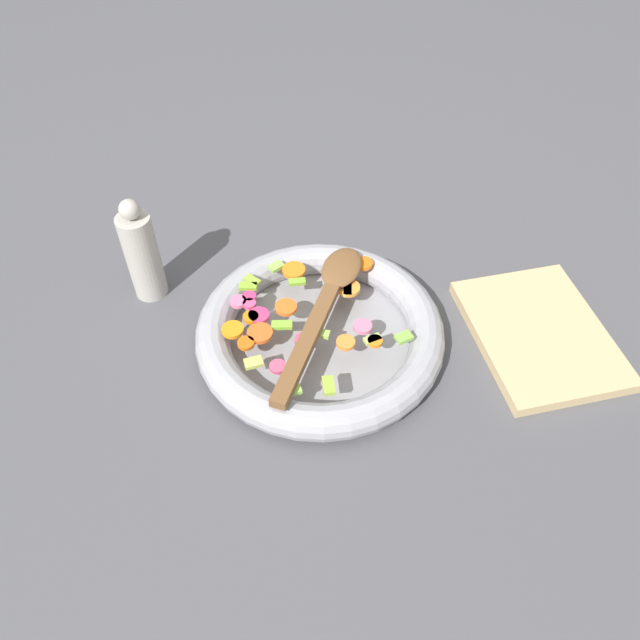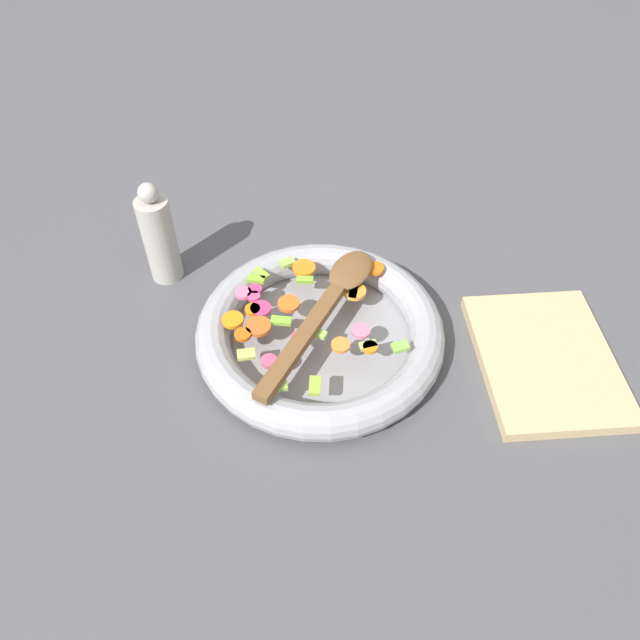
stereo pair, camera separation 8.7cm
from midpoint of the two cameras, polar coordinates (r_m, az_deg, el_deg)
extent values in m
plane|color=#4C4C51|center=(0.91, 2.74, -2.26)|extent=(4.00, 4.00, 0.00)
cylinder|color=gray|center=(0.91, 2.75, -2.02)|extent=(0.31, 0.31, 0.01)
torus|color=#9E9EA5|center=(0.89, 2.80, -1.23)|extent=(0.36, 0.36, 0.05)
cylinder|color=orange|center=(0.84, 7.58, -2.66)|extent=(0.02, 0.02, 0.01)
cylinder|color=orange|center=(0.87, -5.17, -0.15)|extent=(0.04, 0.04, 0.01)
cylinder|color=orange|center=(0.84, 4.87, -2.48)|extent=(0.03, 0.03, 0.01)
cylinder|color=orange|center=(0.89, -0.08, 1.34)|extent=(0.03, 0.03, 0.01)
cylinder|color=orange|center=(0.94, 1.18, 4.64)|extent=(0.04, 0.04, 0.01)
cylinder|color=orange|center=(0.92, 4.95, 3.29)|extent=(0.05, 0.05, 0.01)
cylinder|color=#D46015|center=(0.85, -4.19, -1.51)|extent=(0.03, 0.03, 0.01)
cylinder|color=orange|center=(0.91, 5.92, 2.47)|extent=(0.05, 0.05, 0.01)
cylinder|color=orange|center=(0.86, -2.80, -0.74)|extent=(0.04, 0.04, 0.01)
cylinder|color=orange|center=(0.88, -3.39, 0.79)|extent=(0.03, 0.03, 0.01)
cylinder|color=orange|center=(0.95, 7.66, 4.55)|extent=(0.04, 0.04, 0.01)
cube|color=#9ACE51|center=(0.80, -0.99, -6.36)|extent=(0.02, 0.03, 0.01)
cube|color=#88C131|center=(0.93, -3.19, 3.62)|extent=(0.02, 0.03, 0.01)
cube|color=#81BC47|center=(0.85, 10.29, -2.58)|extent=(0.02, 0.03, 0.01)
cube|color=#82B933|center=(0.92, 1.30, 3.55)|extent=(0.01, 0.03, 0.01)
cube|color=#95C650|center=(0.95, -0.37, 5.13)|extent=(0.02, 0.03, 0.01)
cube|color=#9CCD53|center=(0.85, 2.63, -1.37)|extent=(0.02, 0.03, 0.01)
cube|color=#BACB5A|center=(0.83, -3.79, -3.33)|extent=(0.02, 0.03, 0.01)
cube|color=#92B83A|center=(0.93, -2.72, 4.10)|extent=(0.03, 0.03, 0.01)
cube|color=#BDC561|center=(0.91, 5.81, 2.39)|extent=(0.03, 0.02, 0.01)
cube|color=#ACC862|center=(0.85, 7.38, -2.47)|extent=(0.02, 0.03, 0.01)
cube|color=#82C237|center=(0.87, -0.71, -0.14)|extent=(0.02, 0.03, 0.01)
cube|color=#93B13A|center=(0.80, 2.68, -6.21)|extent=(0.03, 0.02, 0.01)
cylinder|color=#D34E73|center=(0.82, -1.65, -3.97)|extent=(0.03, 0.03, 0.01)
cylinder|color=pink|center=(0.91, -4.30, 2.33)|extent=(0.03, 0.03, 0.01)
cylinder|color=#D54873|center=(0.85, 1.13, -1.86)|extent=(0.03, 0.03, 0.01)
cylinder|color=pink|center=(0.86, 6.66, -1.19)|extent=(0.04, 0.04, 0.01)
cylinder|color=#D5386B|center=(0.88, -2.64, 0.87)|extent=(0.04, 0.04, 0.01)
cylinder|color=#DE4980|center=(0.90, -3.33, 2.00)|extent=(0.02, 0.02, 0.01)
cylinder|color=#D0366F|center=(0.91, -3.23, 2.64)|extent=(0.03, 0.03, 0.01)
cube|color=brown|center=(0.83, 1.28, -2.02)|extent=(0.20, 0.13, 0.01)
ellipsoid|color=brown|center=(0.93, 5.54, 4.42)|extent=(0.11, 0.10, 0.01)
cylinder|color=#B2ADA3|center=(0.98, -11.98, 7.05)|extent=(0.05, 0.05, 0.15)
sphere|color=#B2ADA3|center=(0.93, -12.84, 11.14)|extent=(0.03, 0.03, 0.03)
cube|color=tan|center=(0.95, 22.45, -3.52)|extent=(0.24, 0.18, 0.02)
camera|label=1|loc=(0.04, -87.13, 3.18)|focal=35.00mm
camera|label=2|loc=(0.04, 92.87, -3.18)|focal=35.00mm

